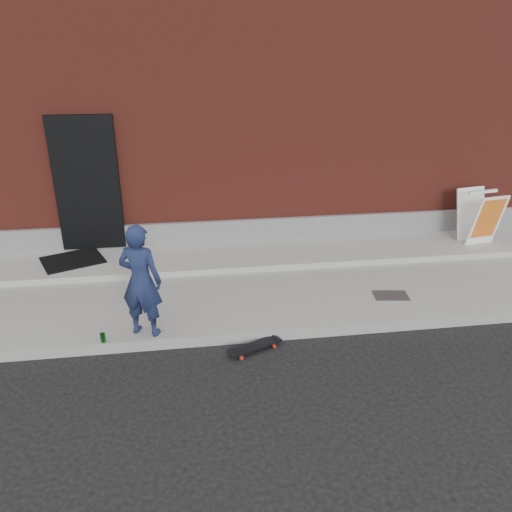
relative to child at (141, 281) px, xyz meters
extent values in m
plane|color=black|center=(1.59, -0.20, -0.88)|extent=(80.00, 80.00, 0.00)
cube|color=gray|center=(1.59, 1.30, -0.81)|extent=(20.00, 3.00, 0.15)
cube|color=gray|center=(1.59, 2.20, -0.68)|extent=(20.00, 1.20, 0.10)
cube|color=maroon|center=(1.59, 6.80, 1.62)|extent=(20.00, 8.00, 5.00)
cube|color=slate|center=(1.59, 2.77, -0.43)|extent=(20.00, 0.10, 0.40)
cube|color=black|center=(-1.01, 2.76, 0.52)|extent=(1.05, 0.12, 2.25)
imported|color=#192348|center=(0.00, 0.00, 0.00)|extent=(0.62, 0.51, 1.47)
cylinder|color=red|center=(1.54, -0.21, -0.86)|extent=(0.06, 0.05, 0.05)
cylinder|color=red|center=(1.61, -0.35, -0.86)|extent=(0.06, 0.05, 0.05)
cylinder|color=red|center=(1.11, -0.41, -0.86)|extent=(0.06, 0.05, 0.05)
cylinder|color=red|center=(1.17, -0.55, -0.86)|extent=(0.06, 0.05, 0.05)
cube|color=#AAABAF|center=(1.58, -0.28, -0.83)|extent=(0.10, 0.16, 0.02)
cube|color=#AAABAF|center=(1.14, -0.48, -0.83)|extent=(0.10, 0.16, 0.02)
cube|color=black|center=(1.36, -0.38, -0.81)|extent=(0.71, 0.44, 0.01)
cube|color=white|center=(5.75, 1.94, -0.17)|extent=(0.60, 0.35, 0.93)
cube|color=white|center=(5.68, 2.35, -0.17)|extent=(0.60, 0.35, 0.93)
cube|color=gold|center=(5.76, 1.92, -0.22)|extent=(0.50, 0.27, 0.74)
cube|color=white|center=(5.72, 2.14, 0.29)|extent=(0.57, 0.14, 0.05)
cylinder|color=#167223|center=(-0.51, -0.15, -0.67)|extent=(0.07, 0.07, 0.12)
cube|color=black|center=(-1.31, 2.26, -0.62)|extent=(1.15, 1.05, 0.03)
cube|color=#55565A|center=(3.49, 0.51, -0.73)|extent=(0.53, 0.38, 0.01)
camera|label=1|loc=(0.63, -5.62, 2.67)|focal=35.00mm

